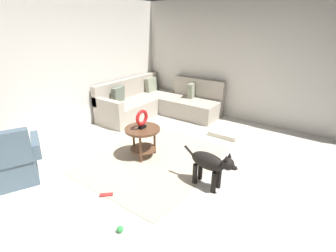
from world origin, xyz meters
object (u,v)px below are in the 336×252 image
torus_sculpture (142,119)px  dog (210,164)px  dog_bed_mat (229,130)px  armchair (12,163)px  dog_toy_ball (120,229)px  side_table (143,135)px  sectional_couch (158,103)px  dog_toy_rope (106,195)px

torus_sculpture → dog: torus_sculpture is taller
dog_bed_mat → torus_sculpture: bearing=155.6°
armchair → torus_sculpture: bearing=-6.7°
dog_toy_ball → side_table: bearing=31.8°
sectional_couch → dog_toy_rope: size_ratio=13.22×
dog → dog_toy_rope: (-1.00, 1.04, -0.35)m
dog_bed_mat → dog_toy_ball: bearing=-178.9°
side_table → torus_sculpture: (0.00, 0.00, 0.29)m
armchair → dog: 2.83m
sectional_couch → dog_toy_rope: bearing=-154.8°
dog_bed_mat → dog: (-1.95, -0.50, 0.33)m
dog → torus_sculpture: bearing=-89.7°
sectional_couch → side_table: 2.16m
dog → side_table: bearing=-89.7°
armchair → dog_toy_ball: 1.97m
armchair → dog_toy_ball: (0.22, -1.93, -0.28)m
sectional_couch → dog_toy_rope: sectional_couch is taller
side_table → dog_toy_rope: side_table is taller
sectional_couch → dog_toy_ball: sectional_couch is taller
side_table → dog_toy_ball: 1.74m
sectional_couch → dog: 3.13m
armchair → dog_bed_mat: armchair is taller
sectional_couch → dog_toy_ball: 3.86m
sectional_couch → torus_sculpture: 2.19m
sectional_couch → dog: bearing=-128.9°
armchair → dog_bed_mat: 3.98m
sectional_couch → dog_bed_mat: size_ratio=2.81×
torus_sculpture → dog_toy_ball: bearing=-148.2°
armchair → torus_sculpture: armchair is taller
armchair → dog_bed_mat: (3.50, -1.87, -0.28)m
side_table → dog_toy_rope: 1.22m
sectional_couch → dog: (-1.96, -2.43, 0.09)m
side_table → dog_toy_ball: (-1.44, -0.89, -0.38)m
armchair → dog: size_ratio=1.15×
dog_toy_rope → sectional_couch: bearing=25.2°
side_table → dog_toy_rope: bearing=-165.2°
torus_sculpture → dog_toy_rope: 1.34m
sectional_couch → dog_bed_mat: sectional_couch is taller
side_table → dog: (-0.11, -1.33, -0.04)m
dog_toy_ball → dog_toy_rope: bearing=61.2°
torus_sculpture → dog_toy_ball: torus_sculpture is taller
armchair → side_table: size_ratio=1.63×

